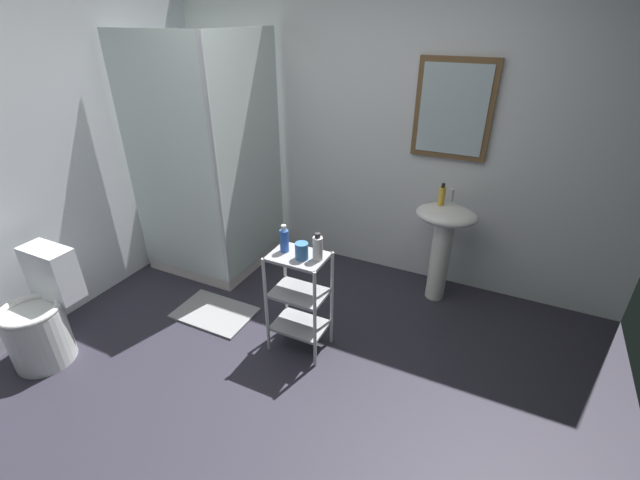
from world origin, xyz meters
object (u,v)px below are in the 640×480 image
(hand_soap_bottle, at_px, (442,196))
(toilet, at_px, (42,318))
(pedestal_sink, at_px, (444,234))
(shower_stall, at_px, (216,219))
(storage_cart, at_px, (299,295))
(bath_mat, at_px, (215,313))
(rinse_cup, at_px, (302,251))
(shampoo_bottle_blue, at_px, (284,240))
(lotion_bottle_white, at_px, (318,248))

(hand_soap_bottle, bearing_deg, toilet, -139.44)
(pedestal_sink, height_order, hand_soap_bottle, hand_soap_bottle)
(shower_stall, distance_m, storage_cart, 1.38)
(pedestal_sink, xyz_separation_m, toilet, (-2.22, -1.83, -0.26))
(toilet, relative_size, bath_mat, 1.27)
(pedestal_sink, height_order, rinse_cup, rinse_cup)
(shampoo_bottle_blue, xyz_separation_m, rinse_cup, (0.14, -0.04, -0.03))
(shampoo_bottle_blue, relative_size, bath_mat, 0.31)
(shower_stall, distance_m, shampoo_bottle_blue, 1.33)
(storage_cart, distance_m, shampoo_bottle_blue, 0.40)
(shower_stall, distance_m, pedestal_sink, 1.96)
(storage_cart, bearing_deg, bath_mat, 178.47)
(lotion_bottle_white, height_order, rinse_cup, lotion_bottle_white)
(bath_mat, bearing_deg, storage_cart, -1.53)
(hand_soap_bottle, relative_size, rinse_cup, 1.58)
(shower_stall, relative_size, rinse_cup, 18.52)
(lotion_bottle_white, distance_m, rinse_cup, 0.10)
(pedestal_sink, distance_m, shampoo_bottle_blue, 1.32)
(toilet, relative_size, shampoo_bottle_blue, 4.13)
(lotion_bottle_white, distance_m, bath_mat, 1.22)
(rinse_cup, height_order, bath_mat, rinse_cup)
(rinse_cup, bearing_deg, lotion_bottle_white, 20.07)
(shampoo_bottle_blue, bearing_deg, shower_stall, 149.05)
(hand_soap_bottle, bearing_deg, shampoo_bottle_blue, -127.26)
(shampoo_bottle_blue, bearing_deg, bath_mat, 179.47)
(hand_soap_bottle, xyz_separation_m, bath_mat, (-1.44, -1.01, -0.88))
(storage_cart, bearing_deg, pedestal_sink, 54.38)
(shower_stall, height_order, lotion_bottle_white, shower_stall)
(rinse_cup, bearing_deg, storage_cart, 150.10)
(storage_cart, bearing_deg, rinse_cup, -29.90)
(pedestal_sink, bearing_deg, shower_stall, -169.96)
(shampoo_bottle_blue, bearing_deg, storage_cart, -7.88)
(pedestal_sink, relative_size, shampoo_bottle_blue, 4.40)
(shampoo_bottle_blue, distance_m, rinse_cup, 0.15)
(shower_stall, xyz_separation_m, lotion_bottle_white, (1.33, -0.66, 0.36))
(storage_cart, bearing_deg, lotion_bottle_white, 5.14)
(pedestal_sink, bearing_deg, rinse_cup, -123.57)
(toilet, xyz_separation_m, storage_cart, (1.49, 0.82, 0.12))
(shampoo_bottle_blue, relative_size, rinse_cup, 1.70)
(toilet, bearing_deg, pedestal_sink, 39.55)
(shower_stall, bearing_deg, shampoo_bottle_blue, -30.95)
(shampoo_bottle_blue, height_order, rinse_cup, shampoo_bottle_blue)
(pedestal_sink, xyz_separation_m, rinse_cup, (-0.69, -1.03, 0.21))
(hand_soap_bottle, relative_size, lotion_bottle_white, 0.94)
(pedestal_sink, height_order, shampoo_bottle_blue, shampoo_bottle_blue)
(hand_soap_bottle, relative_size, shampoo_bottle_blue, 0.93)
(bath_mat, bearing_deg, rinse_cup, -3.02)
(toilet, bearing_deg, shampoo_bottle_blue, 30.98)
(hand_soap_bottle, bearing_deg, lotion_bottle_white, -117.75)
(shower_stall, height_order, pedestal_sink, shower_stall)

